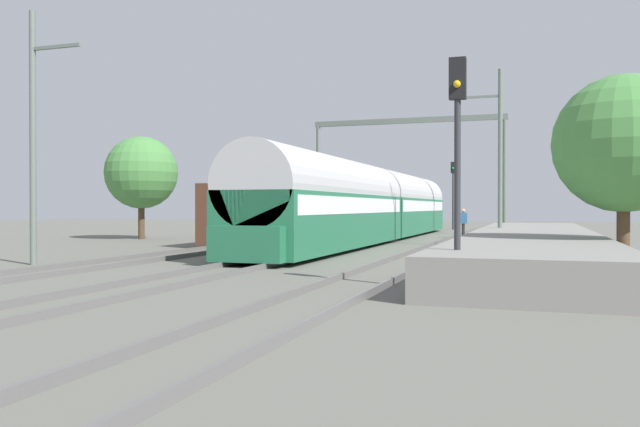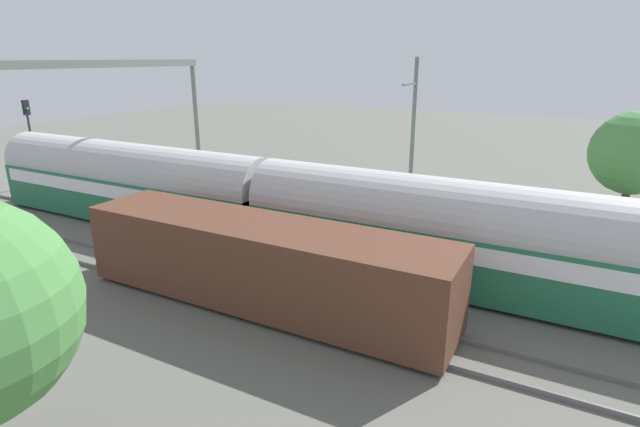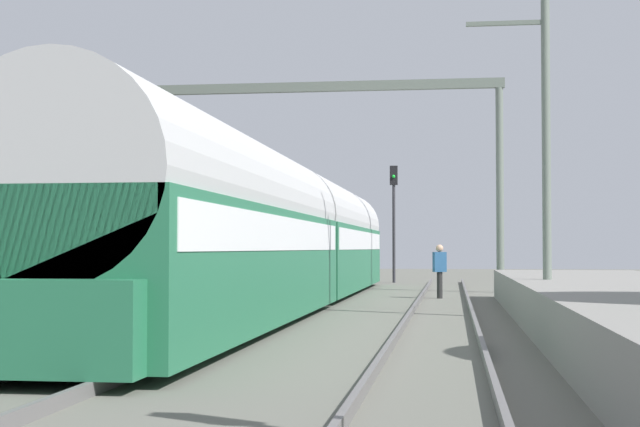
{
  "view_description": "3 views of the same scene",
  "coord_description": "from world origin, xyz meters",
  "px_view_note": "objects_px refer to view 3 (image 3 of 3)",
  "views": [
    {
      "loc": [
        8.29,
        -23.9,
        1.83
      ],
      "look_at": [
        0.0,
        0.87,
        1.57
      ],
      "focal_mm": 36.3,
      "sensor_mm": 36.0,
      "label": 1
    },
    {
      "loc": [
        -16.76,
        -1.31,
        8.0
      ],
      "look_at": [
        0.9,
        8.1,
        1.64
      ],
      "focal_mm": 27.72,
      "sensor_mm": 36.0,
      "label": 2
    },
    {
      "loc": [
        4.62,
        -16.59,
        1.61
      ],
      "look_at": [
        0.0,
        17.46,
        2.84
      ],
      "focal_mm": 54.74,
      "sensor_mm": 36.0,
      "label": 3
    }
  ],
  "objects_px": {
    "passenger_train": "(285,235)",
    "railway_signal_far": "(394,208)",
    "freight_car": "(100,254)",
    "catenary_gantry": "(327,140)",
    "person_crossing": "(440,266)"
  },
  "relations": [
    {
      "from": "railway_signal_far",
      "to": "catenary_gantry",
      "type": "distance_m",
      "value": 10.01
    },
    {
      "from": "person_crossing",
      "to": "catenary_gantry",
      "type": "xyz_separation_m",
      "value": [
        -4.22,
        4.55,
        4.65
      ]
    },
    {
      "from": "passenger_train",
      "to": "freight_car",
      "type": "bearing_deg",
      "value": -147.93
    },
    {
      "from": "freight_car",
      "to": "catenary_gantry",
      "type": "bearing_deg",
      "value": 70.06
    },
    {
      "from": "freight_car",
      "to": "railway_signal_far",
      "type": "distance_m",
      "value": 22.59
    },
    {
      "from": "passenger_train",
      "to": "catenary_gantry",
      "type": "xyz_separation_m",
      "value": [
        0.0,
        9.29,
        3.71
      ]
    },
    {
      "from": "passenger_train",
      "to": "railway_signal_far",
      "type": "xyz_separation_m",
      "value": [
        1.92,
        18.87,
        1.51
      ]
    },
    {
      "from": "passenger_train",
      "to": "freight_car",
      "type": "relative_size",
      "value": 2.53
    },
    {
      "from": "person_crossing",
      "to": "railway_signal_far",
      "type": "bearing_deg",
      "value": 80.2
    },
    {
      "from": "passenger_train",
      "to": "catenary_gantry",
      "type": "distance_m",
      "value": 10.0
    },
    {
      "from": "freight_car",
      "to": "railway_signal_far",
      "type": "xyz_separation_m",
      "value": [
        6.28,
        21.6,
        2.01
      ]
    },
    {
      "from": "passenger_train",
      "to": "catenary_gantry",
      "type": "height_order",
      "value": "catenary_gantry"
    },
    {
      "from": "person_crossing",
      "to": "railway_signal_far",
      "type": "distance_m",
      "value": 14.52
    },
    {
      "from": "catenary_gantry",
      "to": "passenger_train",
      "type": "bearing_deg",
      "value": -90.0
    },
    {
      "from": "freight_car",
      "to": "person_crossing",
      "type": "height_order",
      "value": "freight_car"
    }
  ]
}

